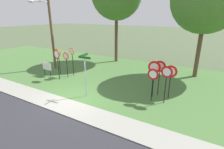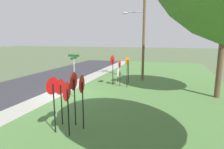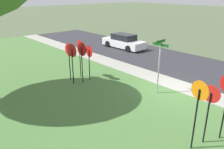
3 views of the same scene
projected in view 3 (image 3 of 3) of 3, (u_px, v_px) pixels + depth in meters
ground_plane at (173, 91)px, 12.83m from camera, size 160.00×160.00×0.00m
road_asphalt at (212, 72)px, 15.82m from camera, size 44.00×6.40×0.01m
sidewalk_strip at (181, 86)px, 13.32m from camera, size 44.00×1.60×0.06m
grass_median at (88, 131)px, 9.09m from camera, size 44.00×12.00×0.04m
stop_sign_near_right at (198, 101)px, 7.43m from camera, size 0.67×0.14×2.59m
stop_sign_far_center at (210, 103)px, 7.84m from camera, size 0.64×0.09×2.28m
yield_sign_near_left at (89, 55)px, 13.81m from camera, size 0.72×0.11×2.20m
yield_sign_near_right at (69, 53)px, 13.85m from camera, size 0.79×0.13×2.32m
yield_sign_far_left at (72, 54)px, 13.09m from camera, size 0.78×0.14×2.46m
yield_sign_far_right at (82, 53)px, 13.23m from camera, size 0.83×0.12×2.53m
yield_sign_center at (80, 50)px, 14.20m from camera, size 0.73×0.14×2.44m
street_name_post at (159, 62)px, 11.83m from camera, size 0.96×0.82×2.96m
parked_sedan_distant at (124, 42)px, 22.28m from camera, size 4.61×1.97×1.39m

